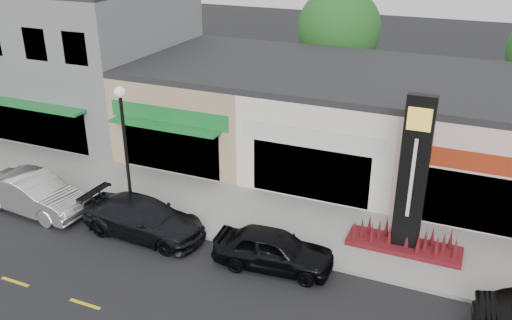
% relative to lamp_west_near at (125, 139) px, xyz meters
% --- Properties ---
extents(ground, '(120.00, 120.00, 0.00)m').
position_rel_lamp_west_near_xyz_m(ground, '(8.00, -2.50, -3.48)').
color(ground, black).
rests_on(ground, ground).
extents(sidewalk, '(52.00, 4.30, 0.15)m').
position_rel_lamp_west_near_xyz_m(sidewalk, '(8.00, 1.85, -3.40)').
color(sidewalk, gray).
rests_on(sidewalk, ground).
extents(curb, '(52.00, 0.20, 0.15)m').
position_rel_lamp_west_near_xyz_m(curb, '(8.00, -0.40, -3.40)').
color(curb, gray).
rests_on(curb, ground).
extents(building_grey_2story, '(12.00, 10.95, 8.30)m').
position_rel_lamp_west_near_xyz_m(building_grey_2story, '(-10.00, 8.98, 0.67)').
color(building_grey_2story, slate).
rests_on(building_grey_2story, ground).
extents(shop_beige, '(7.00, 10.85, 4.80)m').
position_rel_lamp_west_near_xyz_m(shop_beige, '(-0.50, 8.96, -1.08)').
color(shop_beige, tan).
rests_on(shop_beige, ground).
extents(shop_cream, '(7.00, 10.01, 4.80)m').
position_rel_lamp_west_near_xyz_m(shop_cream, '(6.50, 8.97, -1.08)').
color(shop_cream, silver).
rests_on(shop_cream, ground).
extents(shop_pink_w, '(7.00, 10.01, 4.80)m').
position_rel_lamp_west_near_xyz_m(shop_pink_w, '(13.50, 8.97, -1.08)').
color(shop_pink_w, beige).
rests_on(shop_pink_w, ground).
extents(tree_rear_west, '(5.20, 5.20, 7.83)m').
position_rel_lamp_west_near_xyz_m(tree_rear_west, '(4.00, 17.00, 1.74)').
color(tree_rear_west, '#382619').
rests_on(tree_rear_west, ground).
extents(lamp_west_near, '(0.44, 0.44, 5.47)m').
position_rel_lamp_west_near_xyz_m(lamp_west_near, '(0.00, 0.00, 0.00)').
color(lamp_west_near, black).
rests_on(lamp_west_near, sidewalk).
extents(pylon_sign, '(4.20, 1.30, 6.00)m').
position_rel_lamp_west_near_xyz_m(pylon_sign, '(11.00, 1.70, -1.20)').
color(pylon_sign, '#580F1C').
rests_on(pylon_sign, sidewalk).
extents(car_white_van, '(2.09, 5.14, 1.66)m').
position_rel_lamp_west_near_xyz_m(car_white_van, '(-4.00, -1.34, -2.65)').
color(car_white_van, silver).
rests_on(car_white_van, ground).
extents(car_dark_sedan, '(2.25, 5.17, 1.48)m').
position_rel_lamp_west_near_xyz_m(car_dark_sedan, '(1.37, -1.10, -2.74)').
color(car_dark_sedan, black).
rests_on(car_dark_sedan, ground).
extents(car_black_sedan, '(2.09, 4.44, 1.47)m').
position_rel_lamp_west_near_xyz_m(car_black_sedan, '(6.86, -1.13, -2.74)').
color(car_black_sedan, black).
rests_on(car_black_sedan, ground).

